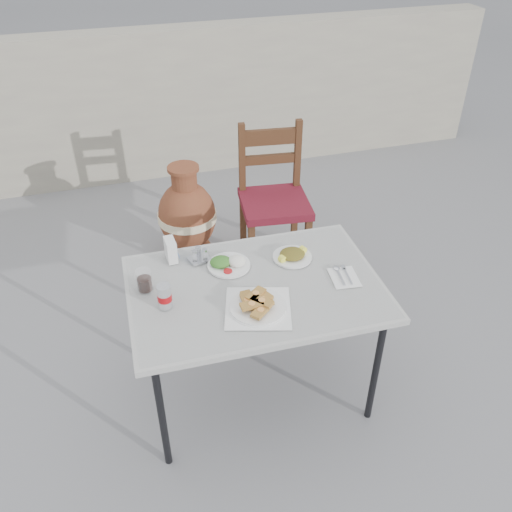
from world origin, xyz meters
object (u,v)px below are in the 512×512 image
object	(u,v)px
napkin_holder	(171,250)
condiment_caddy	(199,256)
salad_chopped_plate	(292,255)
cola_glass	(144,281)
soda_can	(164,296)
pide_plate	(258,304)
terracotta_urn	(187,216)
cafe_table	(255,294)
chair	(274,198)
salad_rice_plate	(228,263)

from	to	relation	value
napkin_holder	condiment_caddy	xyz separation A→B (m)	(0.12, -0.05, -0.03)
salad_chopped_plate	cola_glass	bearing A→B (deg)	-177.10
soda_can	napkin_holder	size ratio (longest dim) A/B	1.01
cola_glass	napkin_holder	size ratio (longest dim) A/B	0.92
pide_plate	napkin_holder	size ratio (longest dim) A/B	3.11
soda_can	cola_glass	world-z (taller)	soda_can
salad_chopped_plate	napkin_holder	world-z (taller)	napkin_holder
condiment_caddy	terracotta_urn	world-z (taller)	condiment_caddy
cafe_table	chair	world-z (taller)	chair
salad_chopped_plate	terracotta_urn	bearing A→B (deg)	105.99
cafe_table	salad_rice_plate	world-z (taller)	salad_rice_plate
cola_glass	terracotta_urn	xyz separation A→B (m)	(0.38, 1.15, -0.41)
napkin_holder	terracotta_urn	xyz separation A→B (m)	(0.23, 0.97, -0.42)
napkin_holder	cola_glass	bearing A→B (deg)	-131.28
pide_plate	salad_chopped_plate	size ratio (longest dim) A/B	1.82
salad_rice_plate	chair	xyz separation A→B (m)	(0.51, 0.87, -0.22)
salad_rice_plate	condiment_caddy	size ratio (longest dim) A/B	1.75
pide_plate	soda_can	size ratio (longest dim) A/B	3.09
cafe_table	salad_chopped_plate	size ratio (longest dim) A/B	6.13
salad_rice_plate	pide_plate	bearing A→B (deg)	-81.92
salad_rice_plate	chair	distance (m)	1.04
salad_chopped_plate	napkin_holder	bearing A→B (deg)	164.47
cola_glass	condiment_caddy	size ratio (longest dim) A/B	0.87
salad_chopped_plate	cola_glass	distance (m)	0.70
cafe_table	salad_chopped_plate	distance (m)	0.28
salad_rice_plate	cafe_table	bearing A→B (deg)	-65.44
soda_can	salad_chopped_plate	bearing A→B (deg)	15.46
cafe_table	napkin_holder	bearing A→B (deg)	136.79
cola_glass	cafe_table	bearing A→B (deg)	-13.64
cafe_table	cola_glass	xyz separation A→B (m)	(-0.47, 0.11, 0.09)
cafe_table	napkin_holder	xyz separation A→B (m)	(-0.32, 0.30, 0.10)
salad_rice_plate	chair	bearing A→B (deg)	59.47
pide_plate	terracotta_urn	size ratio (longest dim) A/B	0.50
cola_glass	condiment_caddy	xyz separation A→B (m)	(0.27, 0.14, -0.02)
condiment_caddy	terracotta_urn	size ratio (longest dim) A/B	0.17
soda_can	condiment_caddy	xyz separation A→B (m)	(0.21, 0.28, -0.03)
cola_glass	chair	xyz separation A→B (m)	(0.91, 0.93, -0.24)
soda_can	terracotta_urn	size ratio (longest dim) A/B	0.16
salad_rice_plate	salad_chopped_plate	size ratio (longest dim) A/B	1.07
salad_chopped_plate	cola_glass	size ratio (longest dim) A/B	1.87
pide_plate	napkin_holder	world-z (taller)	napkin_holder
cola_glass	chair	bearing A→B (deg)	45.74
condiment_caddy	soda_can	bearing A→B (deg)	-126.04
pide_plate	cola_glass	bearing A→B (deg)	148.86
cafe_table	soda_can	distance (m)	0.42
soda_can	chair	xyz separation A→B (m)	(0.84, 1.07, -0.25)
salad_chopped_plate	soda_can	distance (m)	0.66
napkin_holder	cafe_table	bearing A→B (deg)	-46.29
cola_glass	chair	world-z (taller)	chair
pide_plate	chair	xyz separation A→B (m)	(0.47, 1.20, -0.22)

